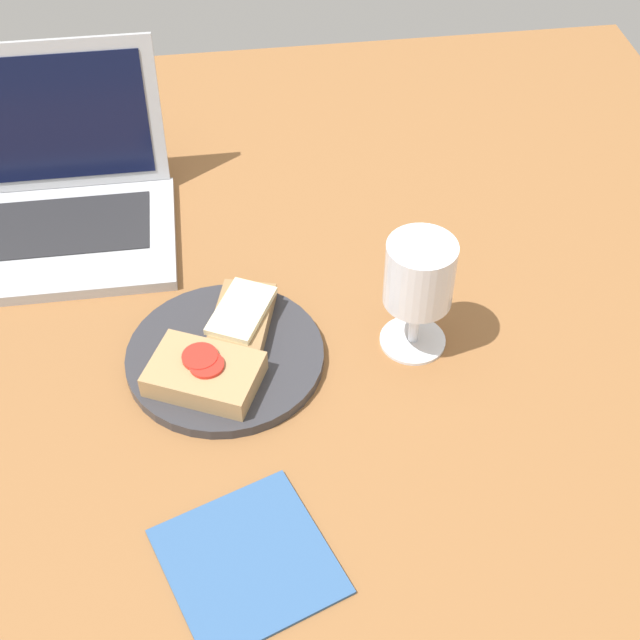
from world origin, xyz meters
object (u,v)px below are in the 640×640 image
at_px(laptop, 31,198).
at_px(plate, 225,356).
at_px(napkin, 248,561).
at_px(sandwich_with_tomato, 204,373).
at_px(sandwich_with_cheese, 242,317).
at_px(wine_glass, 419,280).

bearing_deg(laptop, plate, -49.90).
bearing_deg(napkin, laptop, 113.97).
height_order(sandwich_with_tomato, sandwich_with_cheese, sandwich_with_tomato).
distance_m(wine_glass, napkin, 0.34).
xyz_separation_m(plate, sandwich_with_tomato, (-0.02, -0.04, 0.02)).
xyz_separation_m(plate, napkin, (0.01, -0.25, -0.00)).
relative_size(sandwich_with_cheese, laptop, 0.33).
bearing_deg(plate, sandwich_with_cheese, 60.02).
xyz_separation_m(sandwich_with_tomato, laptop, (-0.21, 0.31, 0.02)).
relative_size(sandwich_with_cheese, napkin, 0.80).
distance_m(plate, napkin, 0.25).
bearing_deg(sandwich_with_cheese, plate, -119.98).
xyz_separation_m(sandwich_with_tomato, napkin, (0.03, -0.21, -0.03)).
bearing_deg(sandwich_with_tomato, wine_glass, 9.62).
height_order(plate, napkin, plate).
height_order(wine_glass, laptop, laptop).
bearing_deg(laptop, napkin, -66.03).
bearing_deg(napkin, sandwich_with_tomato, 97.52).
distance_m(plate, wine_glass, 0.23).
distance_m(sandwich_with_cheese, laptop, 0.34).
bearing_deg(sandwich_with_cheese, laptop, 137.44).
xyz_separation_m(wine_glass, laptop, (-0.44, 0.27, -0.05)).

